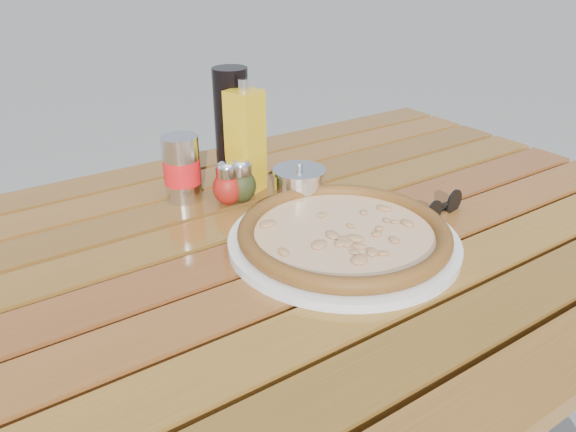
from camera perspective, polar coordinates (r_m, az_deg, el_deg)
table at (r=0.94m, az=0.69°, el=-6.24°), size 1.40×0.90×0.75m
plate at (r=0.88m, az=5.65°, el=-2.56°), size 0.41×0.41×0.01m
pizza at (r=0.87m, az=5.69°, el=-1.65°), size 0.35×0.35×0.03m
pepper_shaker at (r=1.01m, az=-6.15°, el=3.27°), size 0.07×0.07×0.08m
oregano_shaker at (r=1.01m, az=-4.79°, el=3.51°), size 0.06×0.06×0.08m
dark_bottle at (r=1.08m, az=-5.70°, el=9.07°), size 0.08×0.08×0.22m
soda_can at (r=1.03m, az=-10.73°, el=4.70°), size 0.08×0.08×0.12m
olive_oil_cruet at (r=1.04m, az=-4.34°, el=7.64°), size 0.07×0.07×0.21m
parmesan_tin at (r=1.02m, az=1.14°, el=3.28°), size 0.11×0.11×0.07m
sunglasses at (r=1.00m, az=15.44°, el=0.80°), size 0.11×0.04×0.04m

